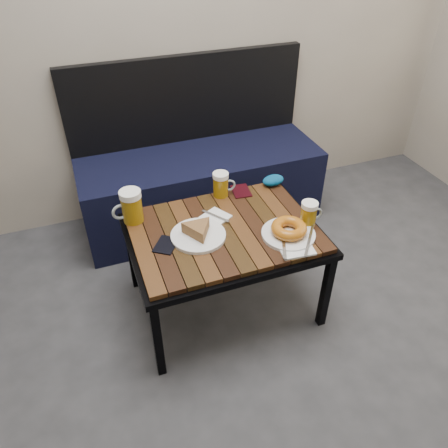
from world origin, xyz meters
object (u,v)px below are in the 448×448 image
object	(u,v)px
beer_mug_right	(309,214)
beer_mug_centre	(221,184)
beer_mug_left	(131,206)
passport_burgundy	(241,191)
knit_pouch	(273,180)
cafe_table	(224,237)
bench	(200,179)
passport_navy	(166,245)
plate_pie	(198,232)
plate_bagel	(289,231)

from	to	relation	value
beer_mug_right	beer_mug_centre	bearing A→B (deg)	125.90
beer_mug_left	passport_burgundy	xyz separation A→B (m)	(0.55, 0.05, -0.07)
beer_mug_centre	beer_mug_right	bearing A→B (deg)	-44.64
knit_pouch	cafe_table	bearing A→B (deg)	-144.16
bench	passport_navy	bearing A→B (deg)	-116.74
passport_navy	knit_pouch	world-z (taller)	knit_pouch
beer_mug_right	knit_pouch	bearing A→B (deg)	88.03
plate_pie	plate_bagel	size ratio (longest dim) A/B	0.84
plate_pie	passport_burgundy	world-z (taller)	plate_pie
cafe_table	beer_mug_left	size ratio (longest dim) A/B	5.44
bench	passport_navy	size ratio (longest dim) A/B	12.28
beer_mug_centre	beer_mug_right	xyz separation A→B (m)	(0.28, -0.36, -0.00)
beer_mug_left	plate_bagel	world-z (taller)	beer_mug_left
passport_burgundy	knit_pouch	xyz separation A→B (m)	(0.18, 0.00, 0.02)
beer_mug_right	passport_navy	distance (m)	0.64
bench	plate_pie	xyz separation A→B (m)	(-0.24, -0.76, 0.23)
bench	plate_bagel	xyz separation A→B (m)	(0.13, -0.89, 0.23)
cafe_table	plate_bagel	xyz separation A→B (m)	(0.24, -0.14, 0.07)
cafe_table	beer_mug_left	distance (m)	0.43
plate_bagel	passport_navy	world-z (taller)	plate_bagel
beer_mug_right	bench	bearing A→B (deg)	103.68
passport_navy	passport_burgundy	distance (m)	0.53
cafe_table	passport_navy	size ratio (longest dim) A/B	7.37
bench	plate_pie	size ratio (longest dim) A/B	5.89
plate_pie	knit_pouch	xyz separation A→B (m)	(0.48, 0.27, -0.00)
beer_mug_left	passport_navy	world-z (taller)	beer_mug_left
passport_burgundy	beer_mug_left	bearing A→B (deg)	-167.83
beer_mug_left	passport_navy	size ratio (longest dim) A/B	1.35
plate_bagel	knit_pouch	xyz separation A→B (m)	(0.12, 0.40, -0.00)
knit_pouch	beer_mug_right	bearing A→B (deg)	-89.61
beer_mug_centre	passport_burgundy	bearing A→B (deg)	5.01
passport_navy	knit_pouch	xyz separation A→B (m)	(0.63, 0.28, 0.02)
passport_navy	beer_mug_right	bearing A→B (deg)	27.98
plate_bagel	passport_navy	xyz separation A→B (m)	(-0.51, 0.12, -0.02)
plate_bagel	beer_mug_centre	bearing A→B (deg)	112.26
passport_burgundy	cafe_table	bearing A→B (deg)	-119.14
beer_mug_right	plate_pie	distance (m)	0.49
bench	plate_bagel	distance (m)	0.92
bench	beer_mug_centre	xyz separation A→B (m)	(-0.04, -0.49, 0.26)
beer_mug_centre	beer_mug_right	world-z (taller)	beer_mug_centre
beer_mug_centre	plate_pie	xyz separation A→B (m)	(-0.20, -0.27, -0.04)
bench	cafe_table	distance (m)	0.77
plate_bagel	passport_burgundy	world-z (taller)	plate_bagel
knit_pouch	passport_navy	bearing A→B (deg)	-155.93
beer_mug_right	cafe_table	bearing A→B (deg)	162.65
beer_mug_centre	knit_pouch	size ratio (longest dim) A/B	1.07
plate_bagel	cafe_table	bearing A→B (deg)	150.28
beer_mug_right	plate_pie	world-z (taller)	beer_mug_right
passport_navy	knit_pouch	bearing A→B (deg)	59.00
knit_pouch	plate_bagel	bearing A→B (deg)	-106.10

